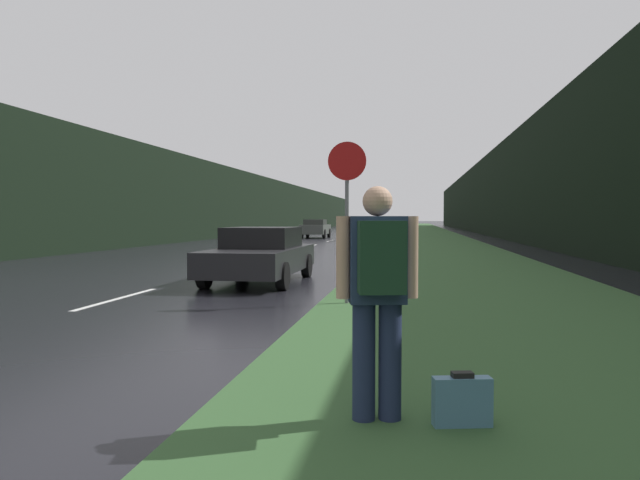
{
  "coord_description": "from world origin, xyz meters",
  "views": [
    {
      "loc": [
        5.52,
        -2.67,
        1.53
      ],
      "look_at": [
        2.87,
        13.57,
        0.9
      ],
      "focal_mm": 32.0,
      "sensor_mm": 36.0,
      "label": 1
    }
  ],
  "objects_px": {
    "hitchhiker_with_backpack": "(378,288)",
    "car_oncoming": "(315,228)",
    "car_passing_near": "(261,254)",
    "car_passing_far": "(359,231)",
    "suitcase": "(462,402)",
    "stop_sign": "(347,205)"
  },
  "relations": [
    {
      "from": "hitchhiker_with_backpack",
      "to": "car_passing_near",
      "type": "xyz_separation_m",
      "value": [
        -3.34,
        8.96,
        -0.35
      ]
    },
    {
      "from": "stop_sign",
      "to": "car_oncoming",
      "type": "relative_size",
      "value": 0.71
    },
    {
      "from": "stop_sign",
      "to": "suitcase",
      "type": "distance_m",
      "value": 6.23
    },
    {
      "from": "car_passing_far",
      "to": "car_passing_near",
      "type": "bearing_deg",
      "value": 90.0
    },
    {
      "from": "suitcase",
      "to": "car_passing_near",
      "type": "bearing_deg",
      "value": 101.38
    },
    {
      "from": "car_passing_far",
      "to": "suitcase",
      "type": "bearing_deg",
      "value": 96.59
    },
    {
      "from": "suitcase",
      "to": "car_oncoming",
      "type": "xyz_separation_m",
      "value": [
        -7.82,
        39.26,
        0.55
      ]
    },
    {
      "from": "hitchhiker_with_backpack",
      "to": "suitcase",
      "type": "xyz_separation_m",
      "value": [
        0.61,
        -0.01,
        -0.82
      ]
    },
    {
      "from": "suitcase",
      "to": "car_passing_far",
      "type": "relative_size",
      "value": 0.11
    },
    {
      "from": "suitcase",
      "to": "car_oncoming",
      "type": "bearing_deg",
      "value": 88.88
    },
    {
      "from": "car_passing_near",
      "to": "car_oncoming",
      "type": "relative_size",
      "value": 1.09
    },
    {
      "from": "hitchhiker_with_backpack",
      "to": "car_passing_near",
      "type": "distance_m",
      "value": 9.57
    },
    {
      "from": "stop_sign",
      "to": "hitchhiker_with_backpack",
      "type": "distance_m",
      "value": 5.95
    },
    {
      "from": "stop_sign",
      "to": "hitchhiker_with_backpack",
      "type": "height_order",
      "value": "stop_sign"
    },
    {
      "from": "hitchhiker_with_backpack",
      "to": "car_oncoming",
      "type": "bearing_deg",
      "value": 88.02
    },
    {
      "from": "stop_sign",
      "to": "car_oncoming",
      "type": "height_order",
      "value": "stop_sign"
    },
    {
      "from": "suitcase",
      "to": "car_passing_near",
      "type": "relative_size",
      "value": 0.1
    },
    {
      "from": "hitchhiker_with_backpack",
      "to": "car_oncoming",
      "type": "height_order",
      "value": "hitchhiker_with_backpack"
    },
    {
      "from": "hitchhiker_with_backpack",
      "to": "suitcase",
      "type": "height_order",
      "value": "hitchhiker_with_backpack"
    },
    {
      "from": "car_passing_near",
      "to": "car_passing_far",
      "type": "relative_size",
      "value": 1.07
    },
    {
      "from": "car_passing_far",
      "to": "car_oncoming",
      "type": "distance_m",
      "value": 6.39
    },
    {
      "from": "stop_sign",
      "to": "car_passing_near",
      "type": "relative_size",
      "value": 0.65
    }
  ]
}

